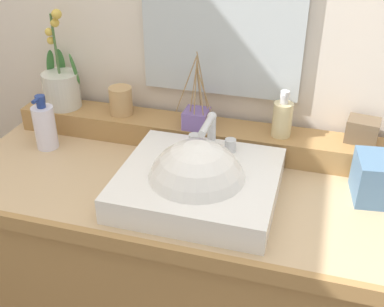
# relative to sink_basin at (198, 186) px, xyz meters

# --- Properties ---
(vanity_cabinet) EXTENTS (1.31, 0.57, 0.87)m
(vanity_cabinet) POSITION_rel_sink_basin_xyz_m (-0.05, 0.07, -0.47)
(vanity_cabinet) COLOR #A97C48
(vanity_cabinet) RESTS_ON ground
(back_ledge) EXTENTS (1.24, 0.13, 0.08)m
(back_ledge) POSITION_rel_sink_basin_xyz_m (-0.05, 0.28, 0.00)
(back_ledge) COLOR #A97C48
(back_ledge) RESTS_ON vanity_cabinet
(sink_basin) EXTENTS (0.41, 0.38, 0.29)m
(sink_basin) POSITION_rel_sink_basin_xyz_m (0.00, 0.00, 0.00)
(sink_basin) COLOR white
(sink_basin) RESTS_ON vanity_cabinet
(potted_plant) EXTENTS (0.13, 0.13, 0.32)m
(potted_plant) POSITION_rel_sink_basin_xyz_m (-0.54, 0.28, 0.12)
(potted_plant) COLOR silver
(potted_plant) RESTS_ON back_ledge
(soap_dispenser) EXTENTS (0.06, 0.06, 0.14)m
(soap_dispenser) POSITION_rel_sink_basin_xyz_m (0.18, 0.27, 0.10)
(soap_dispenser) COLOR beige
(soap_dispenser) RESTS_ON back_ledge
(tumbler_cup) EXTENTS (0.07, 0.07, 0.09)m
(tumbler_cup) POSITION_rel_sink_basin_xyz_m (-0.33, 0.28, 0.09)
(tumbler_cup) COLOR tan
(tumbler_cup) RESTS_ON back_ledge
(reed_diffuser) EXTENTS (0.11, 0.08, 0.24)m
(reed_diffuser) POSITION_rel_sink_basin_xyz_m (-0.07, 0.25, 0.07)
(reed_diffuser) COLOR #72589D
(reed_diffuser) RESTS_ON back_ledge
(trinket_box) EXTENTS (0.10, 0.08, 0.07)m
(trinket_box) POSITION_rel_sink_basin_xyz_m (0.41, 0.30, 0.08)
(trinket_box) COLOR brown
(trinket_box) RESTS_ON back_ledge
(lotion_bottle) EXTENTS (0.07, 0.07, 0.18)m
(lotion_bottle) POSITION_rel_sink_basin_xyz_m (-0.53, 0.13, 0.04)
(lotion_bottle) COLOR white
(lotion_bottle) RESTS_ON vanity_cabinet
(tissue_box) EXTENTS (0.15, 0.15, 0.12)m
(tissue_box) POSITION_rel_sink_basin_xyz_m (0.46, 0.13, 0.03)
(tissue_box) COLOR #50769C
(tissue_box) RESTS_ON vanity_cabinet
(mirror) EXTENTS (0.48, 0.02, 0.53)m
(mirror) POSITION_rel_sink_basin_xyz_m (-0.03, 0.35, 0.39)
(mirror) COLOR silver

